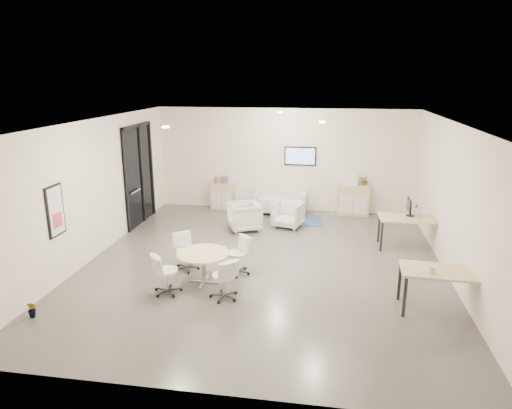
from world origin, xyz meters
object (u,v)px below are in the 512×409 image
object	(u,v)px
armchair_left	(244,215)
armchair_right	(288,213)
sideboard_left	(223,196)
loveseat	(281,203)
round_table	(203,257)
desk_rear	(411,221)
sideboard_right	(353,200)
desk_front	(444,275)

from	to	relation	value
armchair_left	armchair_right	size ratio (longest dim) A/B	1.08
sideboard_left	armchair_left	size ratio (longest dim) A/B	0.97
armchair_left	sideboard_left	bearing A→B (deg)	-176.40
loveseat	round_table	distance (m)	5.37
armchair_right	desk_rear	bearing A→B (deg)	-5.75
armchair_right	sideboard_right	bearing A→B (deg)	53.57
desk_front	round_table	xyz separation A→B (m)	(-4.58, 0.46, -0.14)
sideboard_right	desk_front	bearing A→B (deg)	-77.22
sideboard_left	loveseat	bearing A→B (deg)	-5.53
desk_rear	round_table	distance (m)	5.27
armchair_left	armchair_right	world-z (taller)	armchair_left
armchair_left	armchair_right	bearing A→B (deg)	86.65
round_table	sideboard_left	bearing A→B (deg)	99.11
loveseat	desk_rear	size ratio (longest dim) A/B	1.03
sideboard_right	desk_rear	xyz separation A→B (m)	(1.26, -2.68, 0.24)
sideboard_left	desk_rear	world-z (taller)	sideboard_left
armchair_left	desk_front	size ratio (longest dim) A/B	0.55
sideboard_left	armchair_left	distance (m)	2.26
sideboard_right	desk_front	xyz separation A→B (m)	(1.33, -5.87, 0.23)
sideboard_right	round_table	bearing A→B (deg)	-121.00
sideboard_right	round_table	distance (m)	6.31
armchair_right	round_table	distance (m)	4.16
sideboard_left	round_table	bearing A→B (deg)	-80.89
sideboard_left	loveseat	world-z (taller)	sideboard_left
loveseat	desk_front	bearing A→B (deg)	-56.96
desk_rear	round_table	world-z (taller)	desk_rear
desk_front	round_table	bearing A→B (deg)	177.19
desk_front	sideboard_left	bearing A→B (deg)	135.62
armchair_left	desk_front	world-z (taller)	armchair_left
loveseat	armchair_left	distance (m)	1.99
round_table	desk_front	bearing A→B (deg)	-5.72
sideboard_right	sideboard_left	bearing A→B (deg)	179.44
loveseat	round_table	world-z (taller)	loveseat
loveseat	armchair_left	world-z (taller)	armchair_left
armchair_left	desk_front	distance (m)	5.88
armchair_left	round_table	bearing A→B (deg)	-28.25
armchair_left	round_table	size ratio (longest dim) A/B	0.78
sideboard_right	desk_front	distance (m)	6.02
armchair_left	round_table	xyz separation A→B (m)	(-0.20, -3.46, 0.15)
desk_rear	desk_front	size ratio (longest dim) A/B	1.00
sideboard_left	loveseat	distance (m)	1.91
sideboard_left	desk_front	distance (m)	8.04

